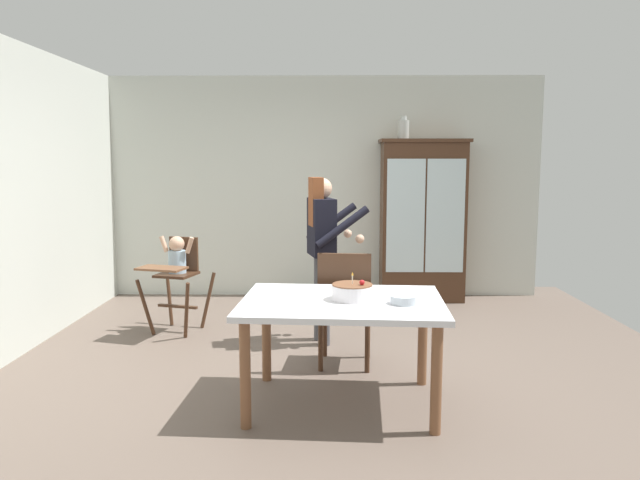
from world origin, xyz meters
The scene contains 10 objects.
ground_plane centered at (0.00, 0.00, 0.00)m, with size 6.24×6.24×0.00m, color #66564C.
wall_back centered at (0.00, 2.63, 1.35)m, with size 5.32×0.06×2.70m, color silver.
china_cabinet centered at (1.20, 2.37, 0.97)m, with size 1.05×0.48×1.93m.
ceramic_vase centered at (0.95, 2.37, 2.05)m, with size 0.13×0.13×0.27m.
high_chair_with_toddler centered at (-1.42, 0.97, 0.65)m, with size 0.71×0.79×0.95m.
adult_person centered at (0.01, 0.62, 0.97)m, with size 0.59×0.57×1.53m.
dining_table centered at (0.15, -0.80, 0.65)m, with size 1.42×1.09×0.74m.
birthday_cake centered at (0.22, -0.80, 0.79)m, with size 0.28×0.28×0.19m.
serving_bowl centered at (0.56, -0.92, 0.77)m, with size 0.18×0.18×0.06m, color #B2BCC6.
dining_chair_far_side centered at (0.19, -0.08, 0.56)m, with size 0.47×0.47×0.96m.
Camera 1 is at (0.05, -4.75, 1.67)m, focal length 33.39 mm.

